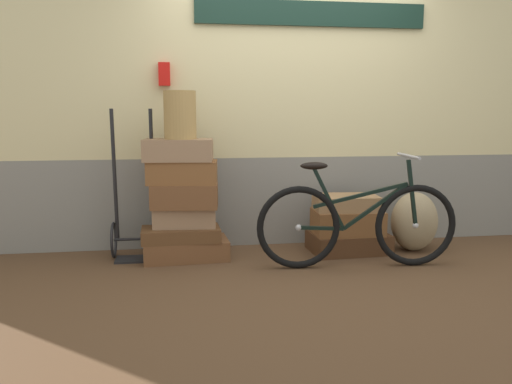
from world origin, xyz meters
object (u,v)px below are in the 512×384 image
(suitcase_3, at_px, (185,196))
(suitcase_8, at_px, (346,203))
(bicycle, at_px, (357,224))
(luggage_trolley, at_px, (135,225))
(burlap_sack, at_px, (414,221))
(suitcase_1, at_px, (181,234))
(wicker_basket, at_px, (180,115))
(suitcase_2, at_px, (185,217))
(suitcase_0, at_px, (186,249))
(suitcase_5, at_px, (178,150))
(suitcase_7, at_px, (347,222))
(suitcase_6, at_px, (348,242))
(suitcase_4, at_px, (182,172))

(suitcase_3, height_order, suitcase_8, suitcase_3)
(suitcase_8, height_order, bicycle, bicycle)
(luggage_trolley, height_order, burlap_sack, luggage_trolley)
(suitcase_1, relative_size, burlap_sack, 1.23)
(wicker_basket, bearing_deg, burlap_sack, -0.64)
(suitcase_2, distance_m, bicycle, 1.45)
(suitcase_0, relative_size, suitcase_8, 1.29)
(suitcase_1, xyz_separation_m, suitcase_5, (-0.00, 0.04, 0.72))
(suitcase_8, relative_size, burlap_sack, 1.04)
(suitcase_0, height_order, suitcase_5, suitcase_5)
(luggage_trolley, bearing_deg, bicycle, -17.33)
(suitcase_0, height_order, wicker_basket, wicker_basket)
(suitcase_1, height_order, suitcase_2, suitcase_2)
(suitcase_0, xyz_separation_m, suitcase_7, (1.44, -0.02, 0.20))
(suitcase_7, height_order, bicycle, bicycle)
(suitcase_3, xyz_separation_m, wicker_basket, (-0.02, 0.01, 0.68))
(luggage_trolley, bearing_deg, suitcase_0, -14.86)
(suitcase_5, xyz_separation_m, wicker_basket, (0.02, -0.01, 0.29))
(suitcase_5, xyz_separation_m, suitcase_8, (1.47, -0.00, -0.49))
(suitcase_0, relative_size, suitcase_1, 1.09)
(suitcase_5, distance_m, luggage_trolley, 0.77)
(suitcase_5, bearing_deg, suitcase_8, 5.98)
(suitcase_1, xyz_separation_m, suitcase_6, (1.50, 0.05, -0.14))
(suitcase_6, bearing_deg, suitcase_5, 177.59)
(suitcase_1, relative_size, suitcase_5, 1.16)
(suitcase_7, bearing_deg, suitcase_1, -177.79)
(luggage_trolley, bearing_deg, suitcase_2, -14.57)
(suitcase_0, distance_m, burlap_sack, 2.08)
(suitcase_7, distance_m, wicker_basket, 1.75)
(suitcase_1, height_order, suitcase_6, suitcase_1)
(suitcase_4, distance_m, bicycle, 1.52)
(suitcase_6, bearing_deg, suitcase_1, 178.93)
(suitcase_3, relative_size, suitcase_4, 0.96)
(suitcase_5, bearing_deg, wicker_basket, -20.47)
(suitcase_0, xyz_separation_m, suitcase_2, (-0.00, 0.00, 0.28))
(suitcase_0, bearing_deg, suitcase_4, 138.79)
(luggage_trolley, bearing_deg, suitcase_8, -3.54)
(suitcase_5, height_order, burlap_sack, suitcase_5)
(suitcase_0, distance_m, suitcase_1, 0.15)
(suitcase_0, xyz_separation_m, luggage_trolley, (-0.43, 0.11, 0.20))
(suitcase_2, bearing_deg, burlap_sack, 2.58)
(suitcase_2, xyz_separation_m, bicycle, (1.38, -0.45, -0.01))
(suitcase_5, height_order, luggage_trolley, luggage_trolley)
(suitcase_2, bearing_deg, suitcase_3, -74.33)
(suitcase_4, relative_size, luggage_trolley, 0.45)
(luggage_trolley, height_order, bicycle, luggage_trolley)
(suitcase_2, xyz_separation_m, suitcase_3, (0.00, -0.02, 0.19))
(suitcase_8, bearing_deg, suitcase_2, -175.92)
(suitcase_3, xyz_separation_m, suitcase_6, (1.46, 0.03, -0.47))
(suitcase_5, bearing_deg, burlap_sack, 5.13)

